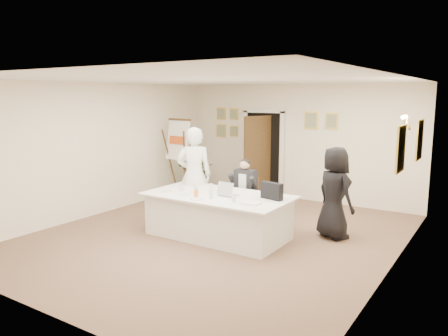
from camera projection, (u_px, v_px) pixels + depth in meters
floor at (218, 236)px, 7.96m from camera, size 7.00×7.00×0.00m
ceiling at (217, 79)px, 7.51m from camera, size 6.00×7.00×0.02m
wall_back at (297, 142)px, 10.64m from camera, size 6.00×0.10×2.80m
wall_front at (42, 198)px, 4.84m from camera, size 6.00×0.10×2.80m
wall_left at (101, 149)px, 9.34m from camera, size 0.10×7.00×2.80m
wall_right at (395, 177)px, 6.13m from camera, size 0.10×7.00×2.80m
doorway at (261, 155)px, 11.02m from camera, size 1.14×0.86×2.20m
pictures_back_wall at (268, 123)px, 10.97m from camera, size 3.40×0.06×0.80m
pictures_right_wall at (410, 144)px, 7.08m from camera, size 0.06×2.20×0.80m
wall_sconce at (407, 122)px, 7.06m from camera, size 0.20×0.30×0.24m
conference_table at (218, 215)px, 7.87m from camera, size 2.61×1.39×0.78m
seated_man at (244, 191)px, 8.65m from camera, size 0.63×0.66×1.32m
flip_chart at (181, 163)px, 10.69m from camera, size 0.69×0.45×1.94m
standing_man at (194, 175)px, 8.70m from camera, size 0.84×0.79×1.92m
standing_woman at (335, 193)px, 7.73m from camera, size 0.96×0.87×1.65m
potted_palm at (198, 175)px, 11.17m from camera, size 1.11×1.02×1.06m
laptop at (229, 188)px, 7.72m from camera, size 0.35×0.37×0.28m
laptop_bag at (272, 191)px, 7.43m from camera, size 0.43×0.20×0.29m
paper_stack at (251, 203)px, 7.13m from camera, size 0.31×0.22×0.03m
plate_left at (168, 192)px, 8.01m from camera, size 0.23×0.23×0.01m
plate_mid at (186, 194)px, 7.78m from camera, size 0.30×0.30×0.01m
plate_near at (197, 199)px, 7.45m from camera, size 0.23×0.23×0.01m
glass_a at (182, 188)px, 8.06m from camera, size 0.08×0.08×0.14m
glass_b at (211, 195)px, 7.48m from camera, size 0.08×0.08×0.14m
glass_c at (234, 198)px, 7.24m from camera, size 0.09×0.09×0.14m
glass_d at (211, 187)px, 8.08m from camera, size 0.08×0.08×0.14m
oj_glass at (196, 194)px, 7.58m from camera, size 0.09×0.09×0.13m
steel_jug at (196, 190)px, 7.91m from camera, size 0.08×0.08×0.11m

